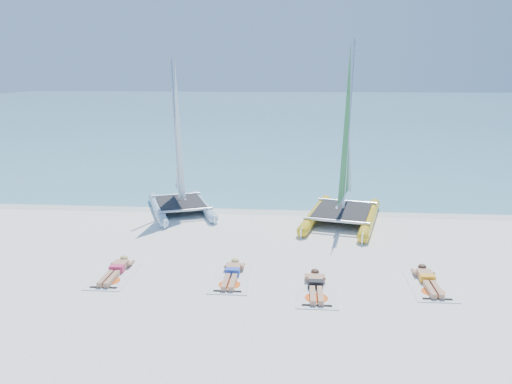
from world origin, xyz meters
TOP-DOWN VIEW (x-y plane):
  - ground at (0.00, 0.00)m, footprint 140.00×140.00m
  - sea at (0.00, 63.00)m, footprint 140.00×115.00m
  - wet_sand_strip at (0.00, 5.50)m, footprint 140.00×1.40m
  - catamaran_blue at (-2.47, 5.09)m, footprint 3.55×4.83m
  - catamaran_yellow at (3.78, 4.65)m, footprint 3.38×5.37m
  - towel_a at (-2.76, -1.36)m, footprint 1.00×1.85m
  - sunbather_a at (-2.76, -1.17)m, footprint 0.37×1.73m
  - towel_b at (0.36, -1.33)m, footprint 1.00×1.85m
  - sunbather_b at (0.36, -1.13)m, footprint 0.37×1.73m
  - towel_c at (2.53, -1.92)m, footprint 1.00×1.85m
  - sunbather_c at (2.53, -1.73)m, footprint 0.37×1.73m
  - towel_d at (5.39, -1.35)m, footprint 1.00×1.85m
  - sunbather_d at (5.39, -1.16)m, footprint 0.37×1.73m

SIDE VIEW (x-z plane):
  - ground at x=0.00m, z-range 0.00..0.00m
  - wet_sand_strip at x=0.00m, z-range 0.00..0.01m
  - sea at x=0.00m, z-range 0.00..0.01m
  - towel_a at x=-2.76m, z-range 0.00..0.02m
  - towel_b at x=0.36m, z-range 0.00..0.02m
  - towel_c at x=2.53m, z-range 0.00..0.02m
  - towel_d at x=5.39m, z-range 0.00..0.02m
  - sunbather_a at x=-2.76m, z-range -0.01..0.25m
  - sunbather_b at x=0.36m, z-range -0.01..0.25m
  - sunbather_c at x=2.53m, z-range -0.01..0.25m
  - sunbather_d at x=5.39m, z-range -0.01..0.25m
  - catamaran_blue at x=-2.47m, z-range -1.20..4.76m
  - catamaran_yellow at x=3.78m, z-range -1.23..5.43m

